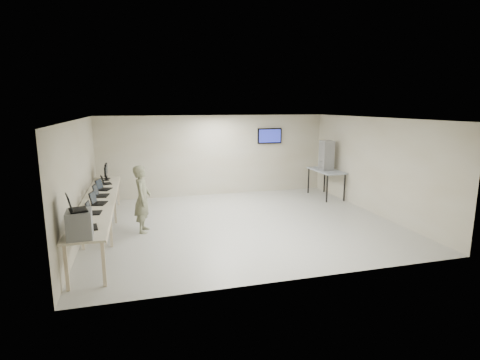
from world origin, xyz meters
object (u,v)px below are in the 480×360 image
object	(u,v)px
workbench	(99,202)
side_table	(326,172)
soldier	(142,199)
equipment_box	(79,224)

from	to	relation	value
workbench	side_table	xyz separation A→B (m)	(7.19, 2.08, 0.05)
soldier	side_table	distance (m)	6.52
soldier	workbench	bearing A→B (deg)	98.64
workbench	soldier	size ratio (longest dim) A/B	3.55
equipment_box	soldier	xyz separation A→B (m)	(1.07, 2.74, -0.30)
workbench	side_table	bearing A→B (deg)	16.18
workbench	equipment_box	bearing A→B (deg)	-91.31
side_table	workbench	bearing A→B (deg)	-163.82
workbench	equipment_box	size ratio (longest dim) A/B	12.43
equipment_box	soldier	size ratio (longest dim) A/B	0.29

